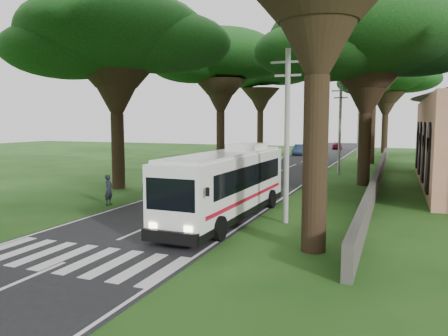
% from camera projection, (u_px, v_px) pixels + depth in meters
% --- Properties ---
extents(ground, '(140.00, 140.00, 0.00)m').
position_uv_depth(ground, '(110.00, 244.00, 16.91)').
color(ground, '#194012').
rests_on(ground, ground).
extents(road, '(8.00, 120.00, 0.04)m').
position_uv_depth(road, '(276.00, 173.00, 40.03)').
color(road, black).
rests_on(road, ground).
extents(crosswalk, '(8.00, 3.00, 0.01)m').
position_uv_depth(crosswalk, '(75.00, 259.00, 15.06)').
color(crosswalk, silver).
rests_on(crosswalk, ground).
extents(property_wall, '(0.35, 50.00, 1.20)m').
position_uv_depth(property_wall, '(379.00, 172.00, 35.75)').
color(property_wall, '#383533').
rests_on(property_wall, ground).
extents(pole_near, '(1.60, 0.24, 8.00)m').
position_uv_depth(pole_near, '(287.00, 133.00, 20.00)').
color(pole_near, gray).
rests_on(pole_near, ground).
extents(pole_mid, '(1.60, 0.24, 8.00)m').
position_uv_depth(pole_mid, '(340.00, 128.00, 38.50)').
color(pole_mid, gray).
rests_on(pole_mid, ground).
extents(pole_far, '(1.60, 0.24, 8.00)m').
position_uv_depth(pole_far, '(358.00, 126.00, 56.99)').
color(pole_far, gray).
rests_on(pole_far, ground).
extents(tree_l_mida, '(12.85, 12.85, 13.37)m').
position_uv_depth(tree_l_mida, '(115.00, 37.00, 29.82)').
color(tree_l_mida, black).
rests_on(tree_l_mida, ground).
extents(tree_l_midb, '(12.67, 12.67, 14.47)m').
position_uv_depth(tree_l_midb, '(220.00, 56.00, 46.16)').
color(tree_l_midb, black).
rests_on(tree_l_midb, ground).
extents(tree_l_far, '(12.52, 12.52, 15.22)m').
position_uv_depth(tree_l_far, '(261.00, 69.00, 63.09)').
color(tree_l_far, black).
rests_on(tree_l_far, ground).
extents(tree_r_mida, '(14.21, 14.21, 13.83)m').
position_uv_depth(tree_r_mida, '(368.00, 38.00, 31.34)').
color(tree_r_mida, black).
rests_on(tree_r_mida, ground).
extents(tree_r_midb, '(13.07, 13.07, 15.74)m').
position_uv_depth(tree_r_midb, '(374.00, 48.00, 47.95)').
color(tree_r_midb, black).
rests_on(tree_r_midb, ground).
extents(tree_r_far, '(12.79, 12.79, 14.26)m').
position_uv_depth(tree_r_far, '(387.00, 76.00, 64.38)').
color(tree_r_far, black).
rests_on(tree_r_far, ground).
extents(coach_bus, '(2.77, 11.14, 3.27)m').
position_uv_depth(coach_bus, '(228.00, 183.00, 21.02)').
color(coach_bus, white).
rests_on(coach_bus, ground).
extents(distant_car_a, '(2.38, 3.70, 1.17)m').
position_uv_depth(distant_car_a, '(272.00, 159.00, 48.32)').
color(distant_car_a, '#A5A6AA').
rests_on(distant_car_a, road).
extents(distant_car_b, '(1.63, 4.46, 1.46)m').
position_uv_depth(distant_car_b, '(300.00, 150.00, 61.72)').
color(distant_car_b, navy).
rests_on(distant_car_b, road).
extents(distant_car_c, '(2.04, 4.16, 1.17)m').
position_uv_depth(distant_car_c, '(337.00, 146.00, 74.46)').
color(distant_car_c, maroon).
rests_on(distant_car_c, road).
extents(pedestrian, '(0.48, 0.67, 1.74)m').
position_uv_depth(pedestrian, '(109.00, 190.00, 24.67)').
color(pedestrian, black).
rests_on(pedestrian, ground).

